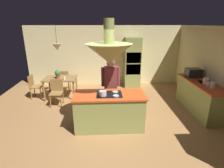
% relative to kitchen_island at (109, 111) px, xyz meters
% --- Properties ---
extents(ground, '(8.16, 8.16, 0.00)m').
position_rel_kitchen_island_xyz_m(ground, '(0.00, 0.20, -0.47)').
color(ground, '#9E7042').
extents(wall_back, '(6.80, 0.10, 2.55)m').
position_rel_kitchen_island_xyz_m(wall_back, '(0.00, 3.65, 0.80)').
color(wall_back, beige).
rests_on(wall_back, ground).
extents(wall_right, '(0.10, 7.20, 2.55)m').
position_rel_kitchen_island_xyz_m(wall_right, '(3.25, 0.60, 0.80)').
color(wall_right, beige).
rests_on(wall_right, ground).
extents(kitchen_island, '(1.80, 0.81, 0.95)m').
position_rel_kitchen_island_xyz_m(kitchen_island, '(0.00, 0.00, 0.00)').
color(kitchen_island, '#8C934C').
rests_on(kitchen_island, ground).
extents(counter_run_right, '(0.73, 2.08, 0.93)m').
position_rel_kitchen_island_xyz_m(counter_run_right, '(2.84, 0.80, 0.01)').
color(counter_run_right, '#8C934C').
rests_on(counter_run_right, ground).
extents(oven_tower, '(0.66, 0.62, 2.09)m').
position_rel_kitchen_island_xyz_m(oven_tower, '(1.10, 3.24, 0.58)').
color(oven_tower, '#8C934C').
rests_on(oven_tower, ground).
extents(dining_table, '(1.15, 0.82, 0.76)m').
position_rel_kitchen_island_xyz_m(dining_table, '(-1.70, 2.10, 0.19)').
color(dining_table, olive).
rests_on(dining_table, ground).
extents(person_at_island, '(0.53, 0.23, 1.70)m').
position_rel_kitchen_island_xyz_m(person_at_island, '(0.06, 0.67, 0.51)').
color(person_at_island, tan).
rests_on(person_at_island, ground).
extents(range_hood, '(1.10, 1.10, 1.00)m').
position_rel_kitchen_island_xyz_m(range_hood, '(0.00, 0.00, 1.51)').
color(range_hood, '#8C934C').
extents(pendant_light_over_table, '(0.32, 0.32, 0.82)m').
position_rel_kitchen_island_xyz_m(pendant_light_over_table, '(-1.70, 2.10, 1.39)').
color(pendant_light_over_table, beige).
extents(chair_facing_island, '(0.40, 0.40, 0.87)m').
position_rel_kitchen_island_xyz_m(chair_facing_island, '(-1.70, 1.47, 0.03)').
color(chair_facing_island, olive).
rests_on(chair_facing_island, ground).
extents(chair_by_back_wall, '(0.40, 0.40, 0.87)m').
position_rel_kitchen_island_xyz_m(chair_by_back_wall, '(-1.70, 2.73, 0.03)').
color(chair_by_back_wall, olive).
rests_on(chair_by_back_wall, ground).
extents(chair_at_corner, '(0.40, 0.40, 0.87)m').
position_rel_kitchen_island_xyz_m(chair_at_corner, '(-2.65, 2.10, 0.03)').
color(chair_at_corner, olive).
rests_on(chair_at_corner, ground).
extents(potted_plant_on_table, '(0.20, 0.20, 0.30)m').
position_rel_kitchen_island_xyz_m(potted_plant_on_table, '(-1.76, 2.02, 0.46)').
color(potted_plant_on_table, '#99382D').
rests_on(potted_plant_on_table, dining_table).
extents(cup_on_table, '(0.07, 0.07, 0.09)m').
position_rel_kitchen_island_xyz_m(cup_on_table, '(-1.50, 1.90, 0.33)').
color(cup_on_table, white).
rests_on(cup_on_table, dining_table).
extents(canister_flour, '(0.12, 0.12, 0.18)m').
position_rel_kitchen_island_xyz_m(canister_flour, '(2.84, 0.29, 0.55)').
color(canister_flour, silver).
rests_on(canister_flour, counter_run_right).
extents(canister_sugar, '(0.12, 0.12, 0.14)m').
position_rel_kitchen_island_xyz_m(canister_sugar, '(2.84, 0.47, 0.53)').
color(canister_sugar, '#E0B78C').
rests_on(canister_sugar, counter_run_right).
extents(canister_tea, '(0.14, 0.14, 0.19)m').
position_rel_kitchen_island_xyz_m(canister_tea, '(2.84, 0.65, 0.56)').
color(canister_tea, silver).
rests_on(canister_tea, counter_run_right).
extents(microwave_on_counter, '(0.46, 0.36, 0.28)m').
position_rel_kitchen_island_xyz_m(microwave_on_counter, '(2.84, 1.41, 0.60)').
color(microwave_on_counter, '#232326').
rests_on(microwave_on_counter, counter_run_right).
extents(cooking_pot_on_cooktop, '(0.18, 0.18, 0.12)m').
position_rel_kitchen_island_xyz_m(cooking_pot_on_cooktop, '(-0.16, -0.13, 0.54)').
color(cooking_pot_on_cooktop, '#B2B2B7').
rests_on(cooking_pot_on_cooktop, kitchen_island).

